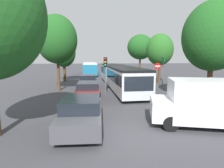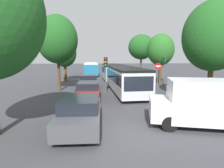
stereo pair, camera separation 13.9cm
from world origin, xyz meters
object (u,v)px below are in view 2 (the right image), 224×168
articulated_bus (119,74)px  queued_car_black (89,81)px  white_van (208,102)px  tree_left_far (65,53)px  tree_right_mid (161,50)px  no_entry_sign (158,72)px  direction_sign_post (164,65)px  tree_right_far (141,47)px  city_bus_rear (91,68)px  tree_right_near (215,38)px  queued_car_graphite (81,112)px  traffic_light (106,67)px  queued_car_red (88,91)px  tree_left_mid (58,41)px

articulated_bus → queued_car_black: 3.58m
white_van → tree_left_far: (-9.49, 18.14, 2.78)m
white_van → tree_right_mid: (3.32, 14.78, 3.14)m
articulated_bus → no_entry_sign: bearing=56.3°
direction_sign_post → tree_right_far: bearing=-82.5°
city_bus_rear → tree_right_far: bearing=-116.7°
city_bus_rear → tree_right_near: tree_right_near is taller
articulated_bus → tree_right_far: bearing=150.7°
queued_car_black → tree_left_far: bearing=32.9°
queued_car_black → tree_right_mid: tree_right_mid is taller
queued_car_graphite → city_bus_rear: bearing=2.4°
traffic_light → tree_right_far: 16.90m
queued_car_graphite → traffic_light: traffic_light is taller
tree_right_far → queued_car_black: bearing=-128.8°
traffic_light → tree_right_near: 8.97m
direction_sign_post → no_entry_sign: bearing=64.1°
white_van → queued_car_red: bearing=-31.0°
articulated_bus → tree_left_mid: 7.57m
white_van → tree_right_mid: size_ratio=0.83×
tree_left_mid → tree_left_far: (-0.58, 7.46, -0.99)m
articulated_bus → tree_left_far: (-6.96, 5.56, 2.61)m
tree_left_far → queued_car_graphite: bearing=-79.0°
tree_right_mid → tree_right_near: bearing=-90.2°
queued_car_graphite → no_entry_sign: 12.23m
no_entry_sign → tree_right_near: tree_right_near is taller
no_entry_sign → tree_left_far: 13.59m
no_entry_sign → direction_sign_post: (1.49, 2.13, 0.68)m
direction_sign_post → tree_left_mid: 12.10m
articulated_bus → city_bus_rear: (-3.43, 15.31, -0.04)m
queued_car_graphite → tree_right_far: tree_right_far is taller
tree_left_far → tree_right_mid: 13.24m
white_van → no_entry_sign: size_ratio=1.89×
tree_right_far → queued_car_graphite: bearing=-111.8°
queued_car_red → tree_left_far: size_ratio=0.70×
city_bus_rear → queued_car_black: city_bus_rear is taller
tree_left_far → queued_car_black: bearing=-59.8°
queued_car_red → white_van: 8.52m
tree_right_far → white_van: bearing=-97.6°
white_van → tree_left_mid: 14.40m
white_van → no_entry_sign: no_entry_sign is taller
traffic_light → direction_sign_post: 8.03m
articulated_bus → queued_car_red: articulated_bus is taller
tree_left_mid → queued_car_red: bearing=-55.9°
traffic_light → tree_right_near: size_ratio=0.46×
traffic_light → no_entry_sign: 5.88m
tree_right_far → tree_left_mid: bearing=-133.1°
tree_right_mid → traffic_light: bearing=-141.1°
queued_car_red → direction_sign_post: 10.80m
queued_car_black → traffic_light: size_ratio=1.26×
no_entry_sign → tree_left_mid: 10.72m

